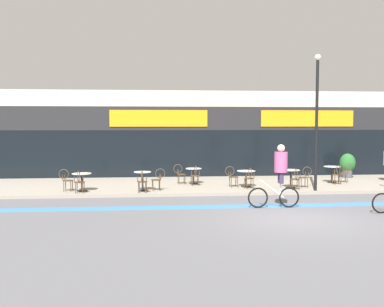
{
  "coord_description": "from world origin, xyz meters",
  "views": [
    {
      "loc": [
        -4.31,
        -12.93,
        2.89
      ],
      "look_at": [
        -2.54,
        6.18,
        1.58
      ],
      "focal_mm": 42.0,
      "sensor_mm": 36.0,
      "label": 1
    }
  ],
  "objects_px": {
    "bistro_table_2": "(194,173)",
    "cafe_chair_0_side": "(66,179)",
    "cafe_chair_5_near": "(337,173)",
    "cyclist_2": "(279,171)",
    "cafe_chair_1_near": "(142,180)",
    "cafe_chair_0_near": "(79,180)",
    "bistro_table_1": "(143,177)",
    "cafe_chair_4_side": "(305,176)",
    "cafe_chair_3_near": "(249,177)",
    "cafe_chair_1_side": "(158,178)",
    "cafe_chair_4_near": "(295,178)",
    "lamp_post": "(317,113)",
    "cafe_chair_3_side": "(232,175)",
    "bistro_table_3": "(246,175)",
    "planter_pot": "(347,164)",
    "bistro_table_5": "(332,171)",
    "bistro_table_4": "(291,175)",
    "cafe_chair_2_side": "(180,173)",
    "bistro_table_0": "(82,178)",
    "cafe_chair_5_side": "(345,171)",
    "cafe_chair_2_near": "(195,174)"
  },
  "relations": [
    {
      "from": "bistro_table_3",
      "to": "cafe_chair_1_side",
      "type": "height_order",
      "value": "cafe_chair_1_side"
    },
    {
      "from": "cafe_chair_5_side",
      "to": "cyclist_2",
      "type": "xyz_separation_m",
      "value": [
        -4.65,
        -5.16,
        0.62
      ]
    },
    {
      "from": "bistro_table_4",
      "to": "lamp_post",
      "type": "relative_size",
      "value": 0.14
    },
    {
      "from": "cafe_chair_0_side",
      "to": "cafe_chair_4_near",
      "type": "bearing_deg",
      "value": 1.27
    },
    {
      "from": "bistro_table_1",
      "to": "lamp_post",
      "type": "distance_m",
      "value": 7.55
    },
    {
      "from": "bistro_table_2",
      "to": "bistro_table_4",
      "type": "height_order",
      "value": "bistro_table_4"
    },
    {
      "from": "cafe_chair_0_side",
      "to": "cafe_chair_4_near",
      "type": "height_order",
      "value": "same"
    },
    {
      "from": "cafe_chair_1_near",
      "to": "cafe_chair_5_near",
      "type": "height_order",
      "value": "same"
    },
    {
      "from": "cafe_chair_4_near",
      "to": "cafe_chair_4_side",
      "type": "relative_size",
      "value": 1.0
    },
    {
      "from": "bistro_table_5",
      "to": "cafe_chair_0_side",
      "type": "distance_m",
      "value": 11.88
    },
    {
      "from": "cafe_chair_1_near",
      "to": "cafe_chair_2_near",
      "type": "distance_m",
      "value": 2.95
    },
    {
      "from": "bistro_table_5",
      "to": "cafe_chair_0_side",
      "type": "relative_size",
      "value": 0.84
    },
    {
      "from": "cafe_chair_3_side",
      "to": "cafe_chair_5_near",
      "type": "height_order",
      "value": "same"
    },
    {
      "from": "bistro_table_1",
      "to": "cyclist_2",
      "type": "distance_m",
      "value": 5.89
    },
    {
      "from": "bistro_table_1",
      "to": "bistro_table_4",
      "type": "distance_m",
      "value": 6.29
    },
    {
      "from": "cafe_chair_1_side",
      "to": "bistro_table_3",
      "type": "bearing_deg",
      "value": -174.87
    },
    {
      "from": "bistro_table_0",
      "to": "cafe_chair_4_side",
      "type": "height_order",
      "value": "cafe_chair_4_side"
    },
    {
      "from": "cafe_chair_4_side",
      "to": "planter_pot",
      "type": "relative_size",
      "value": 0.74
    },
    {
      "from": "bistro_table_1",
      "to": "cafe_chair_0_side",
      "type": "height_order",
      "value": "cafe_chair_0_side"
    },
    {
      "from": "bistro_table_3",
      "to": "cafe_chair_4_near",
      "type": "xyz_separation_m",
      "value": [
        1.83,
        -1.08,
        0.01
      ]
    },
    {
      "from": "cafe_chair_0_side",
      "to": "bistro_table_3",
      "type": "bearing_deg",
      "value": 8.72
    },
    {
      "from": "cafe_chair_0_near",
      "to": "bistro_table_1",
      "type": "bearing_deg",
      "value": -74.56
    },
    {
      "from": "bistro_table_2",
      "to": "cafe_chair_0_side",
      "type": "bearing_deg",
      "value": -161.97
    },
    {
      "from": "cafe_chair_1_side",
      "to": "cafe_chair_3_side",
      "type": "xyz_separation_m",
      "value": [
        3.2,
        0.66,
        0.0
      ]
    },
    {
      "from": "bistro_table_3",
      "to": "planter_pot",
      "type": "relative_size",
      "value": 0.65
    },
    {
      "from": "bistro_table_0",
      "to": "bistro_table_1",
      "type": "bearing_deg",
      "value": -2.6
    },
    {
      "from": "cafe_chair_4_near",
      "to": "bistro_table_5",
      "type": "bearing_deg",
      "value": -47.58
    },
    {
      "from": "cafe_chair_4_side",
      "to": "cafe_chair_3_side",
      "type": "bearing_deg",
      "value": -11.07
    },
    {
      "from": "bistro_table_4",
      "to": "bistro_table_5",
      "type": "height_order",
      "value": "bistro_table_4"
    },
    {
      "from": "cafe_chair_0_side",
      "to": "cafe_chair_3_near",
      "type": "xyz_separation_m",
      "value": [
        7.54,
        -0.07,
        0.0
      ]
    },
    {
      "from": "cafe_chair_0_side",
      "to": "cyclist_2",
      "type": "bearing_deg",
      "value": -20.65
    },
    {
      "from": "cafe_chair_0_near",
      "to": "cafe_chair_1_side",
      "type": "bearing_deg",
      "value": -76.79
    },
    {
      "from": "cafe_chair_1_near",
      "to": "cafe_chair_3_near",
      "type": "xyz_separation_m",
      "value": [
        4.46,
        0.67,
        0.0
      ]
    },
    {
      "from": "bistro_table_0",
      "to": "bistro_table_3",
      "type": "xyz_separation_m",
      "value": [
        6.91,
        0.56,
        -0.01
      ]
    },
    {
      "from": "planter_pot",
      "to": "cafe_chair_1_side",
      "type": "bearing_deg",
      "value": -160.3
    },
    {
      "from": "cafe_chair_3_side",
      "to": "cafe_chair_5_near",
      "type": "distance_m",
      "value": 4.88
    },
    {
      "from": "cafe_chair_1_near",
      "to": "cafe_chair_5_side",
      "type": "relative_size",
      "value": 1.0
    },
    {
      "from": "bistro_table_4",
      "to": "cafe_chair_3_side",
      "type": "bearing_deg",
      "value": 169.58
    },
    {
      "from": "cafe_chair_5_near",
      "to": "cyclist_2",
      "type": "bearing_deg",
      "value": 140.55
    },
    {
      "from": "cafe_chair_0_side",
      "to": "cafe_chair_1_near",
      "type": "xyz_separation_m",
      "value": [
        3.08,
        -0.74,
        0.0
      ]
    },
    {
      "from": "cyclist_2",
      "to": "lamp_post",
      "type": "bearing_deg",
      "value": -128.42
    },
    {
      "from": "bistro_table_2",
      "to": "cafe_chair_0_side",
      "type": "relative_size",
      "value": 0.82
    },
    {
      "from": "bistro_table_3",
      "to": "cafe_chair_2_side",
      "type": "relative_size",
      "value": 0.88
    },
    {
      "from": "cafe_chair_0_side",
      "to": "cafe_chair_4_near",
      "type": "distance_m",
      "value": 9.38
    },
    {
      "from": "bistro_table_5",
      "to": "cafe_chair_3_near",
      "type": "relative_size",
      "value": 0.84
    },
    {
      "from": "cafe_chair_0_near",
      "to": "cafe_chair_1_side",
      "type": "relative_size",
      "value": 1.0
    },
    {
      "from": "cafe_chair_4_near",
      "to": "lamp_post",
      "type": "distance_m",
      "value": 2.77
    },
    {
      "from": "bistro_table_2",
      "to": "planter_pot",
      "type": "xyz_separation_m",
      "value": [
        7.99,
        1.59,
        0.16
      ]
    },
    {
      "from": "cafe_chair_0_side",
      "to": "cafe_chair_4_side",
      "type": "distance_m",
      "value": 10.0
    },
    {
      "from": "cafe_chair_4_near",
      "to": "lamp_post",
      "type": "bearing_deg",
      "value": -104.35
    }
  ]
}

